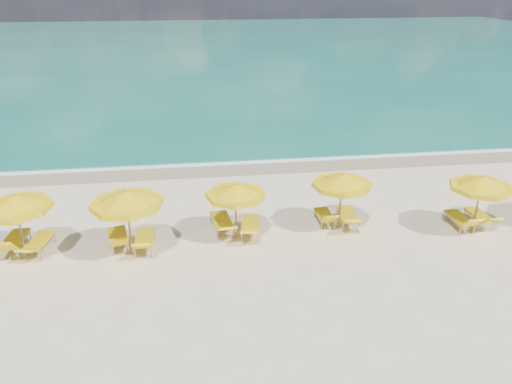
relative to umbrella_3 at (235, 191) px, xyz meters
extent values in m
plane|color=beige|center=(0.88, -0.31, -1.80)|extent=(120.00, 120.00, 0.00)
cube|color=#126653|center=(0.88, 47.69, -1.80)|extent=(120.00, 80.00, 0.30)
cube|color=tan|center=(0.88, 7.09, -1.80)|extent=(120.00, 2.60, 0.01)
cube|color=white|center=(0.88, 7.89, -1.80)|extent=(120.00, 1.20, 0.03)
cube|color=white|center=(-5.12, 16.69, -1.80)|extent=(14.00, 0.36, 0.05)
cube|color=white|center=(8.88, 23.69, -1.80)|extent=(18.00, 0.30, 0.05)
cylinder|color=#AC7F56|center=(-7.05, -0.40, -0.69)|extent=(0.07, 0.07, 2.21)
cone|color=yellow|center=(-7.05, -0.40, 0.24)|extent=(2.68, 2.68, 0.44)
cylinder|color=yellow|center=(-7.05, -0.40, 0.02)|extent=(2.71, 2.71, 0.18)
sphere|color=#AC7F56|center=(-7.05, -0.40, 0.46)|extent=(0.10, 0.10, 0.10)
cylinder|color=#AC7F56|center=(-3.57, -0.71, -0.66)|extent=(0.07, 0.07, 2.28)
cone|color=yellow|center=(-3.57, -0.71, 0.30)|extent=(2.72, 2.72, 0.46)
cylinder|color=yellow|center=(-3.57, -0.71, 0.08)|extent=(2.74, 2.74, 0.18)
sphere|color=#AC7F56|center=(-3.57, -0.71, 0.53)|extent=(0.10, 0.10, 0.10)
cylinder|color=#AC7F56|center=(0.00, 0.00, -0.79)|extent=(0.06, 0.06, 2.02)
cone|color=yellow|center=(0.00, 0.00, 0.06)|extent=(2.36, 2.36, 0.40)
cylinder|color=yellow|center=(0.00, 0.00, -0.14)|extent=(2.38, 2.38, 0.16)
sphere|color=#AC7F56|center=(0.00, 0.00, 0.27)|extent=(0.09, 0.09, 0.09)
cylinder|color=#AC7F56|center=(3.84, 0.23, -0.75)|extent=(0.07, 0.07, 2.10)
cone|color=yellow|center=(3.84, 0.23, 0.14)|extent=(2.53, 2.53, 0.42)
cylinder|color=yellow|center=(3.84, 0.23, -0.07)|extent=(2.56, 2.56, 0.17)
sphere|color=#AC7F56|center=(3.84, 0.23, 0.35)|extent=(0.09, 0.09, 0.09)
cylinder|color=#AC7F56|center=(8.63, -0.67, -0.74)|extent=(0.07, 0.07, 2.11)
cone|color=yellow|center=(8.63, -0.67, 0.14)|extent=(2.19, 2.19, 0.42)
cylinder|color=yellow|center=(8.63, -0.67, -0.06)|extent=(2.21, 2.21, 0.17)
sphere|color=#AC7F56|center=(8.63, -0.67, 0.36)|extent=(0.09, 0.09, 0.09)
cube|color=yellow|center=(-7.52, 0.16, -1.39)|extent=(0.66, 1.42, 0.09)
cube|color=yellow|center=(-7.54, -0.77, -1.15)|extent=(0.64, 0.54, 0.53)
cube|color=yellow|center=(-6.68, 0.06, -1.43)|extent=(0.77, 1.35, 0.08)
cube|color=yellow|center=(-6.84, -0.83, -1.31)|extent=(0.66, 0.67, 0.30)
cube|color=yellow|center=(-4.09, -0.04, -1.41)|extent=(0.85, 1.45, 0.08)
cube|color=yellow|center=(-3.92, -0.93, -1.18)|extent=(0.69, 0.61, 0.52)
cube|color=yellow|center=(-3.17, -0.29, -1.42)|extent=(0.61, 1.34, 0.08)
cube|color=yellow|center=(-3.18, -1.20, -1.22)|extent=(0.60, 0.55, 0.44)
cube|color=yellow|center=(-0.47, 0.61, -1.39)|extent=(0.80, 1.50, 0.09)
cube|color=yellow|center=(-0.36, -0.40, -1.22)|extent=(0.71, 0.71, 0.40)
cube|color=yellow|center=(0.55, 0.26, -1.41)|extent=(0.82, 1.42, 0.08)
cube|color=yellow|center=(0.39, -0.68, -1.27)|extent=(0.69, 0.70, 0.36)
cube|color=yellow|center=(3.40, 0.69, -1.46)|extent=(0.53, 1.18, 0.07)
cube|color=yellow|center=(3.39, -0.09, -1.25)|extent=(0.53, 0.43, 0.46)
cube|color=yellow|center=(4.23, 0.49, -1.41)|extent=(0.76, 1.40, 0.08)
cube|color=yellow|center=(4.11, -0.44, -1.24)|extent=(0.66, 0.64, 0.41)
cube|color=yellow|center=(8.26, -0.28, -1.43)|extent=(0.57, 1.27, 0.08)
cube|color=yellow|center=(8.27, -1.12, -1.22)|extent=(0.57, 0.48, 0.48)
cube|color=yellow|center=(9.15, -0.09, -1.45)|extent=(0.54, 1.21, 0.07)
cube|color=yellow|center=(9.15, -0.92, -1.28)|extent=(0.54, 0.51, 0.39)
camera|label=1|loc=(-1.40, -15.60, 6.88)|focal=35.00mm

